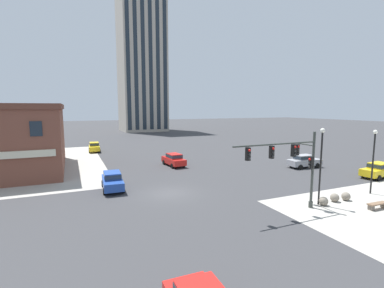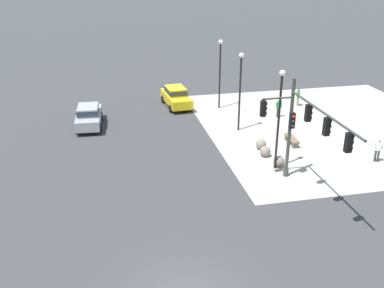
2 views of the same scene
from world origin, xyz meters
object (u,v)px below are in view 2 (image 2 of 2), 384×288
pedestrian_near_bench (298,96)px  street_lamp_corner_near (279,110)px  car_main_southbound_near (89,115)px  car_main_mid (176,96)px  pedestrian_walking_east (279,107)px  bollard_sphere_curb_a (279,161)px  bollard_sphere_curb_c (261,144)px  street_lamp_corner_far (220,66)px  pedestrian_with_bag (378,149)px  street_lamp_mid_sidewalk (240,83)px  bench_near_signal (292,140)px  bollard_sphere_curb_b (265,151)px  traffic_signal_main (301,126)px

pedestrian_near_bench → street_lamp_corner_near: (-11.20, 6.54, 2.94)m
car_main_southbound_near → car_main_mid: size_ratio=0.99×
car_main_mid → pedestrian_walking_east: bearing=-120.7°
bollard_sphere_curb_a → street_lamp_corner_near: street_lamp_corner_near is taller
car_main_southbound_near → bollard_sphere_curb_c: bearing=-120.9°
car_main_mid → street_lamp_corner_far: bearing=-108.8°
car_main_mid → pedestrian_with_bag: bearing=-142.6°
pedestrian_with_bag → street_lamp_mid_sidewalk: bearing=44.0°
pedestrian_walking_east → bollard_sphere_curb_c: bearing=148.2°
bench_near_signal → car_main_southbound_near: (6.41, 13.77, 0.59)m
bollard_sphere_curb_c → pedestrian_walking_east: (5.82, -3.61, 0.53)m
bollard_sphere_curb_b → bench_near_signal: 2.99m
traffic_signal_main → bollard_sphere_curb_b: 5.78m
traffic_signal_main → pedestrian_with_bag: bearing=-70.4°
traffic_signal_main → car_main_southbound_near: traffic_signal_main is taller
pedestrian_walking_east → pedestrian_near_bench: bearing=-49.0°
bench_near_signal → car_main_mid: size_ratio=0.40×
pedestrian_with_bag → street_lamp_corner_near: (0.45, 6.68, 2.90)m
street_lamp_corner_near → car_main_southbound_near: street_lamp_corner_near is taller
street_lamp_mid_sidewalk → car_main_southbound_near: size_ratio=1.29×
bollard_sphere_curb_a → street_lamp_mid_sidewalk: (6.52, 0.56, 3.26)m
pedestrian_near_bench → pedestrian_walking_east: bearing=131.0°
traffic_signal_main → bollard_sphere_curb_a: 4.62m
street_lamp_corner_far → pedestrian_walking_east: bearing=-129.1°
pedestrian_near_bench → street_lamp_mid_sidewalk: street_lamp_mid_sidewalk is taller
street_lamp_corner_far → bollard_sphere_curb_b: bearing=-178.2°
bench_near_signal → pedestrian_near_bench: (7.82, -3.98, 0.54)m
street_lamp_corner_near → street_lamp_corner_far: bearing=1.4°
bollard_sphere_curb_c → pedestrian_with_bag: pedestrian_with_bag is taller
bollard_sphere_curb_a → street_lamp_corner_near: (-0.20, 0.32, 3.46)m
bollard_sphere_curb_b → street_lamp_mid_sidewalk: size_ratio=0.12×
street_lamp_corner_far → car_main_mid: size_ratio=1.28×
pedestrian_walking_east → car_main_mid: 8.83m
bollard_sphere_curb_a → street_lamp_corner_near: size_ratio=0.11×
bollard_sphere_curb_a → bollard_sphere_curb_c: (2.77, 0.15, 0.00)m
pedestrian_near_bench → car_main_southbound_near: bearing=94.6°
bollard_sphere_curb_c → street_lamp_mid_sidewalk: bearing=6.2°
street_lamp_mid_sidewalk → car_main_southbound_near: bearing=74.4°
street_lamp_corner_far → street_lamp_corner_near: bearing=-178.6°
street_lamp_mid_sidewalk → bench_near_signal: bearing=-139.9°
bench_near_signal → pedestrian_walking_east: 5.57m
street_lamp_mid_sidewalk → street_lamp_corner_far: (5.37, 0.04, -0.01)m
bollard_sphere_curb_a → pedestrian_with_bag: pedestrian_with_bag is taller
pedestrian_with_bag → bollard_sphere_curb_b: bearing=71.3°
traffic_signal_main → pedestrian_near_bench: (14.00, -6.48, -2.99)m
street_lamp_corner_near → bollard_sphere_curb_a: bearing=-58.0°
pedestrian_near_bench → car_main_mid: bearing=78.6°
bench_near_signal → pedestrian_with_bag: pedestrian_with_bag is taller
pedestrian_with_bag → street_lamp_corner_far: size_ratio=0.28×
traffic_signal_main → street_lamp_mid_sidewalk: size_ratio=1.27×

